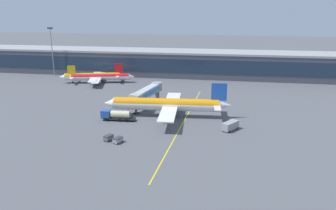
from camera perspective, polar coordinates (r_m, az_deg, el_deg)
The scene contains 12 objects.
ground_plane at distance 103.73m, azimuth 0.15°, elevation -3.08°, with size 700.00×700.00×0.00m, color #515459.
apron_lead_in_line at distance 104.99m, azimuth 2.68°, elevation -2.86°, with size 0.30×80.00×0.01m, color yellow.
terminal_building at distance 177.27m, azimuth -0.15°, elevation 7.25°, with size 211.07×20.33×13.05m.
main_airliner at distance 108.76m, azimuth -0.20°, elevation 0.11°, with size 42.16×33.47×11.52m.
jet_bridge at distance 120.86m, azimuth -3.46°, elevation 2.22°, with size 7.34×22.59×6.79m.
fuel_tanker at distance 106.79m, azimuth -8.89°, elevation -1.72°, with size 10.93×3.17×3.25m.
lavatory_truck at distance 99.17m, azimuth 10.63°, elevation -3.43°, with size 5.16×6.09×2.50m.
baggage_cart_0 at distance 91.58m, azimuth -10.12°, elevation -5.52°, with size 2.40×3.03×1.48m.
baggage_cart_1 at distance 89.61m, azimuth -8.57°, elevation -5.94°, with size 2.40×3.03×1.48m.
commuter_jet_far at distance 163.30m, azimuth -12.72°, elevation 4.82°, with size 31.18×24.91×9.00m.
commuter_jet_near at distance 161.91m, azimuth -11.54°, elevation 4.72°, with size 32.50×26.05×8.42m.
apron_light_mast_0 at distance 184.56m, azimuth -19.23°, elevation 9.18°, with size 2.80×0.50×24.84m.
Camera 1 is at (16.67, -96.43, 34.40)m, focal length 35.67 mm.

